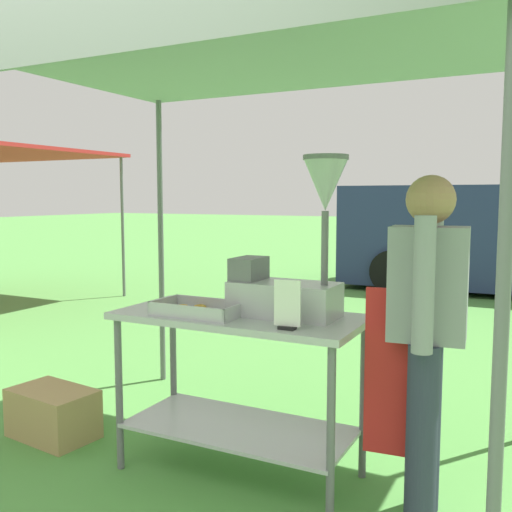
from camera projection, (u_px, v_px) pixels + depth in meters
ground_plane at (408, 312)px, 7.60m from camera, size 70.00×70.00×0.00m
stall_canopy at (247, 60)px, 3.03m from camera, size 2.89×2.18×2.32m
donut_cart at (239, 358)px, 3.10m from camera, size 1.33×0.62×0.89m
donut_tray at (196, 311)px, 3.05m from camera, size 0.47×0.27×0.07m
donut_fryer at (293, 264)px, 2.97m from camera, size 0.61×0.28×0.83m
menu_sign at (287, 308)px, 2.70m from camera, size 0.13×0.05×0.24m
vendor at (425, 331)px, 2.63m from camera, size 0.46×0.54×1.61m
supply_crate at (53, 413)px, 3.62m from camera, size 0.58×0.40×0.31m
van_navy at (502, 237)px, 9.17m from camera, size 4.89×2.16×1.69m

